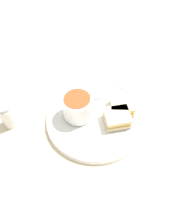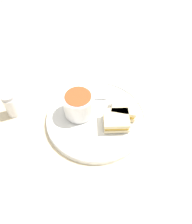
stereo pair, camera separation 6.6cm
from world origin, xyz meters
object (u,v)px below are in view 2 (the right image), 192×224
object	(u,v)px
sandwich_half_far	(124,108)
salt_shaker	(11,105)
soup_bowl	(79,104)
spoon	(82,97)
sandwich_half_near	(116,120)

from	to	relation	value
sandwich_half_far	salt_shaker	size ratio (longest dim) A/B	1.18
soup_bowl	salt_shaker	distance (m)	0.21
soup_bowl	spoon	bearing A→B (deg)	-34.97
soup_bowl	sandwich_half_far	xyz separation A→B (m)	(-0.07, -0.12, -0.02)
soup_bowl	spoon	distance (m)	0.07
sandwich_half_near	sandwich_half_far	distance (m)	0.05
spoon	sandwich_half_far	bearing A→B (deg)	158.79
soup_bowl	sandwich_half_near	distance (m)	0.12
soup_bowl	sandwich_half_far	size ratio (longest dim) A/B	0.92
soup_bowl	spoon	size ratio (longest dim) A/B	0.94
sandwich_half_near	spoon	bearing A→B (deg)	15.66
salt_shaker	soup_bowl	bearing A→B (deg)	-122.35
spoon	sandwich_half_far	world-z (taller)	sandwich_half_far
soup_bowl	salt_shaker	world-z (taller)	soup_bowl
soup_bowl	sandwich_half_far	distance (m)	0.14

